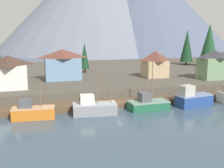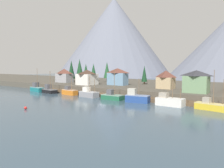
{
  "view_description": "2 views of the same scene",
  "coord_description": "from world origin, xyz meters",
  "px_view_note": "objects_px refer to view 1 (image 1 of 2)",
  "views": [
    {
      "loc": [
        -14.13,
        -45.21,
        13.24
      ],
      "look_at": [
        -0.2,
        1.0,
        4.3
      ],
      "focal_mm": 45.14,
      "sensor_mm": 36.0,
      "label": 1
    },
    {
      "loc": [
        45.16,
        -57.35,
        10.35
      ],
      "look_at": [
        1.92,
        2.86,
        4.35
      ],
      "focal_mm": 35.79,
      "sensor_mm": 36.0,
      "label": 2
    }
  ],
  "objects_px": {
    "fishing_boat_blue": "(193,99)",
    "house_green": "(214,64)",
    "conifer_far_left": "(187,46)",
    "conifer_near_left": "(85,56)",
    "conifer_back_left": "(209,43)",
    "house_white": "(9,72)",
    "fishing_boat_orange": "(33,112)",
    "house_tan": "(155,64)",
    "fishing_boat_green": "(148,104)",
    "house_blue": "(63,64)",
    "fishing_boat_grey": "(94,107)"
  },
  "relations": [
    {
      "from": "house_white",
      "to": "fishing_boat_blue",
      "type": "bearing_deg",
      "value": -24.28
    },
    {
      "from": "conifer_far_left",
      "to": "conifer_near_left",
      "type": "bearing_deg",
      "value": -167.23
    },
    {
      "from": "house_blue",
      "to": "house_green",
      "type": "height_order",
      "value": "house_blue"
    },
    {
      "from": "fishing_boat_green",
      "to": "fishing_boat_grey",
      "type": "bearing_deg",
      "value": 179.55
    },
    {
      "from": "fishing_boat_orange",
      "to": "house_green",
      "type": "relative_size",
      "value": 0.92
    },
    {
      "from": "fishing_boat_green",
      "to": "conifer_near_left",
      "type": "height_order",
      "value": "conifer_near_left"
    },
    {
      "from": "fishing_boat_orange",
      "to": "fishing_boat_grey",
      "type": "bearing_deg",
      "value": 2.94
    },
    {
      "from": "fishing_boat_grey",
      "to": "house_tan",
      "type": "xyz_separation_m",
      "value": [
        19.43,
        18.37,
        4.56
      ]
    },
    {
      "from": "fishing_boat_orange",
      "to": "conifer_back_left",
      "type": "xyz_separation_m",
      "value": [
        54.58,
        32.85,
        8.83
      ]
    },
    {
      "from": "fishing_boat_green",
      "to": "conifer_back_left",
      "type": "distance_m",
      "value": 49.29
    },
    {
      "from": "fishing_boat_orange",
      "to": "fishing_boat_blue",
      "type": "relative_size",
      "value": 0.94
    },
    {
      "from": "house_tan",
      "to": "house_green",
      "type": "bearing_deg",
      "value": -28.24
    },
    {
      "from": "house_tan",
      "to": "conifer_back_left",
      "type": "relative_size",
      "value": 0.47
    },
    {
      "from": "house_white",
      "to": "conifer_back_left",
      "type": "bearing_deg",
      "value": 17.97
    },
    {
      "from": "fishing_boat_green",
      "to": "conifer_far_left",
      "type": "height_order",
      "value": "conifer_far_left"
    },
    {
      "from": "conifer_near_left",
      "to": "conifer_back_left",
      "type": "bearing_deg",
      "value": 3.67
    },
    {
      "from": "conifer_back_left",
      "to": "fishing_boat_green",
      "type": "bearing_deg",
      "value": -136.9
    },
    {
      "from": "conifer_back_left",
      "to": "house_tan",
      "type": "bearing_deg",
      "value": -149.78
    },
    {
      "from": "fishing_boat_grey",
      "to": "fishing_boat_green",
      "type": "bearing_deg",
      "value": 7.63
    },
    {
      "from": "fishing_boat_orange",
      "to": "house_blue",
      "type": "relative_size",
      "value": 0.79
    },
    {
      "from": "house_green",
      "to": "conifer_back_left",
      "type": "relative_size",
      "value": 0.54
    },
    {
      "from": "fishing_boat_orange",
      "to": "house_tan",
      "type": "relative_size",
      "value": 1.05
    },
    {
      "from": "conifer_back_left",
      "to": "conifer_near_left",
      "type": "bearing_deg",
      "value": -176.33
    },
    {
      "from": "fishing_boat_orange",
      "to": "house_tan",
      "type": "xyz_separation_m",
      "value": [
        29.0,
        17.95,
        4.61
      ]
    },
    {
      "from": "fishing_boat_blue",
      "to": "house_blue",
      "type": "height_order",
      "value": "house_blue"
    },
    {
      "from": "conifer_back_left",
      "to": "conifer_far_left",
      "type": "relative_size",
      "value": 1.17
    },
    {
      "from": "house_white",
      "to": "conifer_far_left",
      "type": "height_order",
      "value": "conifer_far_left"
    },
    {
      "from": "conifer_near_left",
      "to": "fishing_boat_orange",
      "type": "bearing_deg",
      "value": -115.28
    },
    {
      "from": "house_green",
      "to": "conifer_far_left",
      "type": "relative_size",
      "value": 0.63
    },
    {
      "from": "house_blue",
      "to": "fishing_boat_blue",
      "type": "bearing_deg",
      "value": -44.94
    },
    {
      "from": "house_green",
      "to": "conifer_far_left",
      "type": "height_order",
      "value": "conifer_far_left"
    },
    {
      "from": "house_blue",
      "to": "conifer_back_left",
      "type": "xyz_separation_m",
      "value": [
        47.32,
        12.74,
        3.9
      ]
    },
    {
      "from": "fishing_boat_blue",
      "to": "conifer_near_left",
      "type": "xyz_separation_m",
      "value": [
        -13.63,
        30.77,
        5.67
      ]
    },
    {
      "from": "house_tan",
      "to": "house_green",
      "type": "relative_size",
      "value": 0.88
    },
    {
      "from": "fishing_boat_blue",
      "to": "house_green",
      "type": "height_order",
      "value": "house_green"
    },
    {
      "from": "fishing_boat_green",
      "to": "house_green",
      "type": "relative_size",
      "value": 1.29
    },
    {
      "from": "fishing_boat_grey",
      "to": "fishing_boat_orange",
      "type": "bearing_deg",
      "value": -175.82
    },
    {
      "from": "fishing_boat_green",
      "to": "house_blue",
      "type": "bearing_deg",
      "value": 118.98
    },
    {
      "from": "house_tan",
      "to": "conifer_near_left",
      "type": "distance_m",
      "value": 19.23
    },
    {
      "from": "fishing_boat_blue",
      "to": "house_blue",
      "type": "bearing_deg",
      "value": 126.22
    },
    {
      "from": "conifer_near_left",
      "to": "fishing_boat_blue",
      "type": "bearing_deg",
      "value": -66.11
    },
    {
      "from": "house_green",
      "to": "conifer_back_left",
      "type": "bearing_deg",
      "value": 57.55
    },
    {
      "from": "fishing_boat_blue",
      "to": "conifer_near_left",
      "type": "bearing_deg",
      "value": 105.05
    },
    {
      "from": "fishing_boat_grey",
      "to": "conifer_far_left",
      "type": "relative_size",
      "value": 0.64
    },
    {
      "from": "house_green",
      "to": "fishing_boat_blue",
      "type": "bearing_deg",
      "value": -137.45
    },
    {
      "from": "fishing_boat_grey",
      "to": "house_green",
      "type": "distance_m",
      "value": 33.94
    },
    {
      "from": "conifer_far_left",
      "to": "house_green",
      "type": "bearing_deg",
      "value": -108.67
    },
    {
      "from": "fishing_boat_blue",
      "to": "conifer_far_left",
      "type": "bearing_deg",
      "value": 51.48
    },
    {
      "from": "fishing_boat_blue",
      "to": "conifer_back_left",
      "type": "xyz_separation_m",
      "value": [
        26.66,
        33.36,
        8.57
      ]
    },
    {
      "from": "fishing_boat_grey",
      "to": "conifer_back_left",
      "type": "height_order",
      "value": "conifer_back_left"
    }
  ]
}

